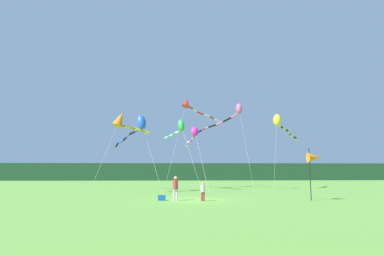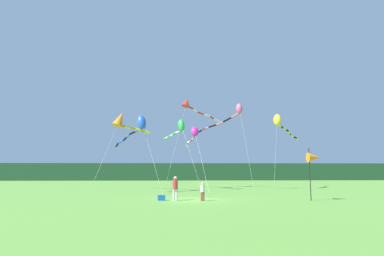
# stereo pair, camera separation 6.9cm
# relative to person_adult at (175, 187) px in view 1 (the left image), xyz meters

# --- Properties ---
(ground_plane) EXTENTS (120.00, 120.00, 0.00)m
(ground_plane) POSITION_rel_person_adult_xyz_m (1.47, 0.56, -0.93)
(ground_plane) COLOR #5B9338
(distant_treeline) EXTENTS (108.00, 3.30, 3.52)m
(distant_treeline) POSITION_rel_person_adult_xyz_m (1.47, 45.56, 0.83)
(distant_treeline) COLOR #1E4228
(distant_treeline) RESTS_ON ground
(person_adult) EXTENTS (0.37, 0.37, 1.66)m
(person_adult) POSITION_rel_person_adult_xyz_m (0.00, 0.00, 0.00)
(person_adult) COLOR silver
(person_adult) RESTS_ON ground
(person_child) EXTENTS (0.28, 0.28, 1.26)m
(person_child) POSITION_rel_person_adult_xyz_m (1.87, -0.36, -0.22)
(person_child) COLOR #B23338
(person_child) RESTS_ON ground
(cooler_box) EXTENTS (0.52, 0.30, 0.37)m
(cooler_box) POSITION_rel_person_adult_xyz_m (-0.95, 0.10, -0.74)
(cooler_box) COLOR #1959B2
(cooler_box) RESTS_ON ground
(banner_flag_pole) EXTENTS (0.90, 0.70, 3.63)m
(banner_flag_pole) POSITION_rel_person_adult_xyz_m (9.75, -0.39, 2.01)
(banner_flag_pole) COLOR black
(banner_flag_pole) RESTS_ON ground
(kite_rainbow) EXTENTS (5.59, 7.07, 9.38)m
(kite_rainbow) POSITION_rel_person_adult_xyz_m (6.14, 12.57, 7.36)
(kite_rainbow) COLOR #B2B2B2
(kite_rainbow) RESTS_ON ground
(kite_red) EXTENTS (6.90, 5.85, 10.67)m
(kite_red) POSITION_rel_person_adult_xyz_m (1.67, 15.36, 8.90)
(kite_red) COLOR #B2B2B2
(kite_red) RESTS_ON ground
(kite_yellow) EXTENTS (5.25, 6.53, 8.45)m
(kite_yellow) POSITION_rel_person_adult_xyz_m (12.00, 13.55, 6.50)
(kite_yellow) COLOR #B2B2B2
(kite_yellow) RESTS_ON ground
(kite_blue) EXTENTS (5.90, 9.31, 7.68)m
(kite_blue) POSITION_rel_person_adult_xyz_m (-3.74, 9.51, 5.61)
(kite_blue) COLOR #B2B2B2
(kite_blue) RESTS_ON ground
(kite_magenta) EXTENTS (1.89, 8.11, 6.82)m
(kite_magenta) POSITION_rel_person_adult_xyz_m (1.92, 11.70, 5.07)
(kite_magenta) COLOR #B2B2B2
(kite_magenta) RESTS_ON ground
(kite_orange) EXTENTS (4.85, 3.23, 7.60)m
(kite_orange) POSITION_rel_person_adult_xyz_m (-5.06, 6.94, 5.76)
(kite_orange) COLOR #B2B2B2
(kite_orange) RESTS_ON ground
(kite_green) EXTENTS (4.23, 7.67, 8.01)m
(kite_green) POSITION_rel_person_adult_xyz_m (0.42, 14.08, 6.09)
(kite_green) COLOR #B2B2B2
(kite_green) RESTS_ON ground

